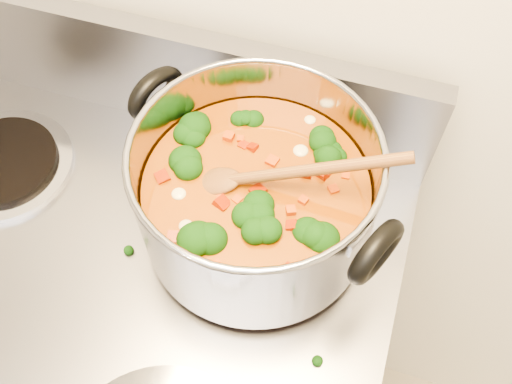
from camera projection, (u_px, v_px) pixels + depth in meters
stockpot at (256, 194)px, 0.65m from camera, size 0.33×0.27×0.16m
wooden_spoon at (262, 176)px, 0.62m from camera, size 0.24×0.07×0.10m
cooktop_crumbs at (346, 246)px, 0.70m from camera, size 0.28×0.15×0.01m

